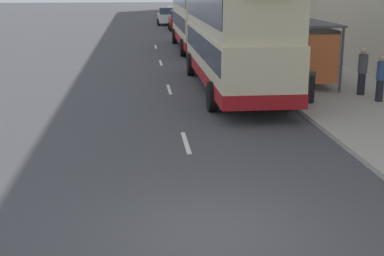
% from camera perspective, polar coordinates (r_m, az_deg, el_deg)
% --- Properties ---
extents(ground_plane, '(220.00, 220.00, 0.00)m').
position_cam_1_polar(ground_plane, '(9.28, 2.43, -11.25)').
color(ground_plane, '#424247').
extents(pavement, '(5.00, 93.00, 0.14)m').
position_cam_1_polar(pavement, '(47.52, 3.60, 10.33)').
color(pavement, '#A39E93').
rests_on(pavement, ground_plane).
extents(lane_mark_1, '(0.12, 2.00, 0.01)m').
position_cam_1_polar(lane_mark_1, '(14.28, -0.66, -1.56)').
color(lane_mark_1, silver).
rests_on(lane_mark_1, ground_plane).
extents(lane_mark_2, '(0.12, 2.00, 0.01)m').
position_cam_1_polar(lane_mark_2, '(21.42, -2.45, 4.13)').
color(lane_mark_2, silver).
rests_on(lane_mark_2, ground_plane).
extents(lane_mark_3, '(0.12, 2.00, 0.01)m').
position_cam_1_polar(lane_mark_3, '(28.67, -3.35, 6.96)').
color(lane_mark_3, silver).
rests_on(lane_mark_3, ground_plane).
extents(lane_mark_4, '(0.12, 2.00, 0.01)m').
position_cam_1_polar(lane_mark_4, '(35.97, -3.89, 8.64)').
color(lane_mark_4, silver).
rests_on(lane_mark_4, ground_plane).
extents(bus_shelter, '(1.60, 4.20, 2.48)m').
position_cam_1_polar(bus_shelter, '(22.00, 12.91, 8.99)').
color(bus_shelter, '#4C4C51').
rests_on(bus_shelter, ground_plane).
extents(double_decker_bus_near, '(2.85, 11.12, 4.30)m').
position_cam_1_polar(double_decker_bus_near, '(20.97, 4.42, 10.15)').
color(double_decker_bus_near, beige).
rests_on(double_decker_bus_near, ground_plane).
extents(double_decker_bus_ahead, '(2.85, 10.45, 4.30)m').
position_cam_1_polar(double_decker_bus_ahead, '(34.35, 0.69, 12.18)').
color(double_decker_bus_ahead, beige).
rests_on(double_decker_bus_ahead, ground_plane).
extents(car_0, '(2.06, 4.17, 1.73)m').
position_cam_1_polar(car_0, '(54.83, -2.62, 11.83)').
color(car_0, silver).
rests_on(car_0, ground_plane).
extents(car_1, '(1.95, 3.82, 1.76)m').
position_cam_1_polar(car_1, '(48.60, -1.34, 11.41)').
color(car_1, maroon).
rests_on(car_1, ground_plane).
extents(pedestrian_at_shelter, '(0.32, 0.32, 1.62)m').
position_cam_1_polar(pedestrian_at_shelter, '(27.64, 12.76, 8.32)').
color(pedestrian_at_shelter, '#23232D').
rests_on(pedestrian_at_shelter, ground_plane).
extents(pedestrian_1, '(0.36, 0.36, 1.84)m').
position_cam_1_polar(pedestrian_1, '(24.49, 13.61, 7.67)').
color(pedestrian_1, '#23232D').
rests_on(pedestrian_1, ground_plane).
extents(pedestrian_2, '(0.31, 0.31, 1.58)m').
position_cam_1_polar(pedestrian_2, '(19.59, 19.48, 5.03)').
color(pedestrian_2, '#23232D').
rests_on(pedestrian_2, ground_plane).
extents(pedestrian_3, '(0.32, 0.32, 1.63)m').
position_cam_1_polar(pedestrian_3, '(25.58, 10.75, 7.90)').
color(pedestrian_3, '#23232D').
rests_on(pedestrian_3, ground_plane).
extents(pedestrian_4, '(0.34, 0.34, 1.71)m').
position_cam_1_polar(pedestrian_4, '(20.56, 17.71, 5.80)').
color(pedestrian_4, '#23232D').
rests_on(pedestrian_4, ground_plane).
extents(litter_bin, '(0.55, 0.55, 1.05)m').
position_cam_1_polar(litter_bin, '(18.82, 12.18, 4.30)').
color(litter_bin, black).
rests_on(litter_bin, ground_plane).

